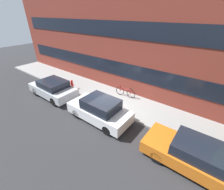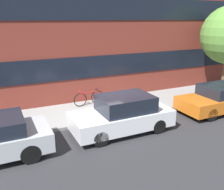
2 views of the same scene
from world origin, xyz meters
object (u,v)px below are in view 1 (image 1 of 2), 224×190
(parked_car_silver, at_px, (53,88))
(bicycle, at_px, (125,92))
(parked_car_white, at_px, (100,110))
(parked_car_orange, at_px, (197,156))
(fire_hydrant, at_px, (72,84))

(parked_car_silver, relative_size, bicycle, 2.43)
(parked_car_white, distance_m, parked_car_orange, 5.27)
(parked_car_orange, height_order, fire_hydrant, parked_car_orange)
(parked_car_white, height_order, bicycle, parked_car_white)
(parked_car_silver, bearing_deg, parked_car_white, -180.00)
(fire_hydrant, bearing_deg, parked_car_silver, -98.41)
(parked_car_orange, distance_m, bicycle, 6.34)
(fire_hydrant, height_order, bicycle, bicycle)
(parked_car_silver, bearing_deg, fire_hydrant, -98.41)
(parked_car_white, bearing_deg, parked_car_orange, -180.00)
(parked_car_white, bearing_deg, fire_hydrant, -19.44)
(parked_car_orange, bearing_deg, bicycle, -29.74)
(parked_car_orange, distance_m, fire_hydrant, 9.90)
(parked_car_white, height_order, parked_car_orange, parked_car_white)
(parked_car_silver, distance_m, parked_car_white, 4.73)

